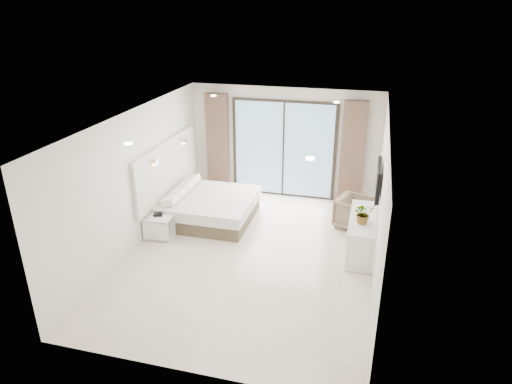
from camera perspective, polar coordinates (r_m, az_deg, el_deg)
ground at (r=8.91m, az=-0.67°, el=-7.92°), size 6.20×6.20×0.00m
room_shell at (r=9.07m, az=-0.44°, el=3.71°), size 4.62×6.22×2.72m
bed at (r=10.24m, az=-5.97°, el=-1.90°), size 1.95×1.86×0.68m
nightstand at (r=9.62m, az=-11.94°, el=-4.34°), size 0.55×0.46×0.48m
phone at (r=9.56m, az=-12.14°, el=-2.74°), size 0.21×0.19×0.06m
console_desk at (r=8.96m, az=13.14°, el=-4.27°), size 0.50×1.60×0.77m
plant at (r=8.57m, az=13.29°, el=-2.86°), size 0.47×0.50×0.32m
armchair at (r=10.04m, az=12.24°, el=-2.35°), size 0.86×0.89×0.74m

